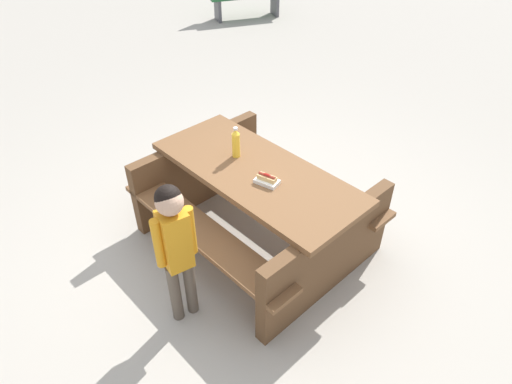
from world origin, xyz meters
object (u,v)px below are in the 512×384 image
Objects in this scene: hotdog_tray at (267,180)px; child_in_coat at (175,240)px; picnic_table at (256,200)px; soda_bottle at (236,143)px.

child_in_coat is (-0.02, -0.87, -0.03)m from hotdog_tray.
child_in_coat reaches higher than hotdog_tray.
picnic_table is 0.39m from hotdog_tray.
picnic_table is 1.00m from child_in_coat.
picnic_table is 7.01× the size of soda_bottle.
picnic_table is 0.50m from soda_bottle.
soda_bottle reaches higher than picnic_table.
picnic_table is 1.59× the size of child_in_coat.
picnic_table is 9.50× the size of hotdog_tray.
hotdog_tray is (0.43, -0.10, -0.09)m from soda_bottle.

